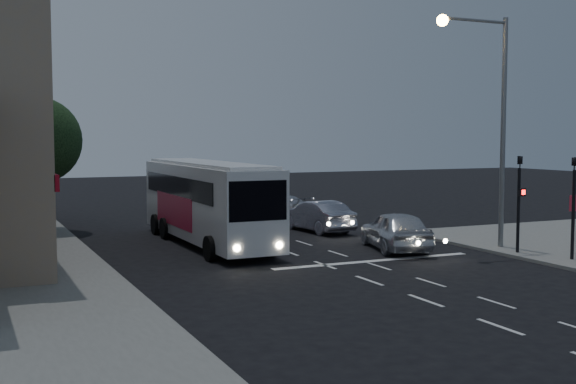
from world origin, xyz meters
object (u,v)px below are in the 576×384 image
streetlight (490,105)px  car_sedan_b (275,207)px  car_sedan_c (240,198)px  traffic_signal_side (574,195)px  traffic_signal_main (519,192)px  tour_bus (207,200)px  street_tree (38,136)px  car_sedan_a (317,216)px  car_suv (396,230)px  regulatory_sign (573,214)px

streetlight → car_sedan_b: bearing=104.1°
car_sedan_c → traffic_signal_side: 23.36m
traffic_signal_main → traffic_signal_side: bearing=-70.5°
tour_bus → street_tree: 9.35m
tour_bus → car_sedan_a: size_ratio=2.53×
car_sedan_c → traffic_signal_main: 21.30m
traffic_signal_main → car_sedan_c: bearing=98.9°
car_suv → car_sedan_a: (-0.30, 6.29, -0.05)m
car_sedan_c → traffic_signal_side: traffic_signal_side is taller
car_sedan_b → traffic_signal_side: traffic_signal_side is taller
car_sedan_a → streetlight: bearing=108.7°
car_suv → regulatory_sign: 6.64m
street_tree → car_sedan_c: bearing=28.3°
streetlight → car_sedan_a: bearing=114.2°
traffic_signal_side → car_sedan_a: bearing=111.8°
car_sedan_a → car_sedan_b: (0.20, 5.45, -0.06)m
car_sedan_b → regulatory_sign: regulatory_sign is taller
car_sedan_a → car_sedan_b: car_sedan_a is taller
traffic_signal_main → street_tree: (-15.81, 14.25, 2.08)m
car_suv → regulatory_sign: size_ratio=2.10×
car_sedan_a → regulatory_sign: bearing=112.6°
car_sedan_a → street_tree: (-12.00, 4.93, 3.76)m
streetlight → regulatory_sign: bearing=-51.3°
car_suv → car_sedan_a: 6.30m
car_sedan_b → street_tree: street_tree is taller
car_sedan_a → traffic_signal_main: bearing=106.7°
car_suv → streetlight: streetlight is taller
tour_bus → street_tree: (-5.98, 6.69, 2.63)m
traffic_signal_side → regulatory_sign: traffic_signal_side is taller
car_sedan_a → car_sedan_b: size_ratio=0.97×
car_sedan_a → car_sedan_c: (0.51, 11.66, -0.07)m
streetlight → street_tree: bearing=140.5°
street_tree → traffic_signal_main: bearing=-42.0°
car_sedan_b → regulatory_sign: bearing=91.4°
car_sedan_b → streetlight: streetlight is taller
traffic_signal_side → car_suv: bearing=130.1°
tour_bus → streetlight: size_ratio=1.25×
car_suv → traffic_signal_side: (4.21, -5.00, 1.63)m
car_sedan_b → traffic_signal_main: (3.60, -14.76, 1.75)m
tour_bus → traffic_signal_main: (9.82, -7.56, 0.56)m
tour_bus → traffic_signal_side: 14.21m
car_sedan_b → regulatory_sign: 16.67m
car_sedan_a → car_sedan_c: bearing=-98.0°
car_suv → regulatory_sign: bearing=156.7°
traffic_signal_side → street_tree: size_ratio=0.66×
car_sedan_a → street_tree: bearing=-27.9°
car_sedan_c → traffic_signal_side: (4.00, -22.95, 1.76)m
tour_bus → car_sedan_c: size_ratio=2.36×
tour_bus → car_sedan_a: (6.02, 1.75, -1.13)m
tour_bus → car_suv: size_ratio=2.44×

